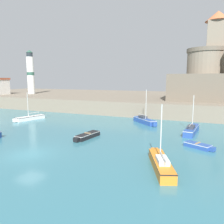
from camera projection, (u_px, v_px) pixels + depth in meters
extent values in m
plane|color=teal|center=(30.00, 154.00, 21.59)|extent=(200.00, 200.00, 0.00)
cube|color=gray|center=(142.00, 100.00, 61.07)|extent=(120.00, 40.00, 2.91)
cube|color=#284C9E|center=(198.00, 146.00, 23.54)|extent=(2.91, 2.21, 0.49)
cube|color=#284C9E|center=(212.00, 149.00, 22.34)|extent=(0.72, 0.77, 0.41)
cube|color=white|center=(198.00, 144.00, 23.51)|extent=(2.94, 2.23, 0.07)
cube|color=#997F5B|center=(198.00, 143.00, 23.49)|extent=(0.60, 0.93, 0.08)
cube|color=white|center=(31.00, 118.00, 39.56)|extent=(2.72, 5.35, 0.67)
cube|color=white|center=(15.00, 120.00, 37.34)|extent=(0.85, 0.76, 0.57)
cube|color=black|center=(30.00, 116.00, 39.51)|extent=(2.74, 5.40, 0.07)
cylinder|color=silver|center=(28.00, 104.00, 38.88)|extent=(0.10, 0.10, 4.34)
cylinder|color=silver|center=(33.00, 113.00, 39.92)|extent=(0.74, 2.26, 0.08)
cube|color=#284C9E|center=(191.00, 130.00, 29.79)|extent=(1.87, 5.88, 0.82)
cube|color=#284C9E|center=(195.00, 126.00, 32.52)|extent=(0.72, 0.62, 0.70)
cube|color=white|center=(192.00, 128.00, 29.73)|extent=(1.89, 5.93, 0.07)
cylinder|color=silver|center=(193.00, 111.00, 29.77)|extent=(0.10, 0.10, 4.37)
cylinder|color=silver|center=(191.00, 124.00, 29.02)|extent=(0.38, 2.59, 0.08)
cube|color=#333842|center=(191.00, 127.00, 29.20)|extent=(1.04, 1.82, 0.36)
cube|color=#284C9E|center=(144.00, 121.00, 36.53)|extent=(4.67, 4.62, 0.80)
cube|color=#284C9E|center=(154.00, 124.00, 33.85)|extent=(0.86, 0.86, 0.68)
cube|color=white|center=(144.00, 119.00, 36.48)|extent=(4.71, 4.66, 0.07)
cylinder|color=silver|center=(146.00, 104.00, 35.74)|extent=(0.10, 0.10, 4.83)
cylinder|color=silver|center=(142.00, 115.00, 37.00)|extent=(1.77, 1.74, 0.08)
cube|color=#333842|center=(143.00, 117.00, 36.93)|extent=(1.74, 1.73, 0.36)
cube|color=black|center=(88.00, 136.00, 27.49)|extent=(1.74, 3.93, 0.58)
cube|color=black|center=(76.00, 140.00, 25.68)|extent=(0.70, 0.61, 0.50)
cube|color=white|center=(88.00, 134.00, 27.45)|extent=(1.76, 3.97, 0.07)
cube|color=#997F5B|center=(88.00, 133.00, 27.44)|extent=(0.99, 0.35, 0.08)
cube|color=orange|center=(161.00, 164.00, 17.95)|extent=(3.14, 5.77, 0.81)
cube|color=orange|center=(155.00, 152.00, 21.04)|extent=(0.81, 0.74, 0.69)
cube|color=black|center=(161.00, 160.00, 17.90)|extent=(3.18, 5.83, 0.07)
cylinder|color=silver|center=(161.00, 132.00, 17.97)|extent=(0.10, 0.10, 4.54)
cylinder|color=silver|center=(163.00, 156.00, 17.10)|extent=(0.98, 2.43, 0.08)
cube|color=silver|center=(163.00, 160.00, 17.30)|extent=(1.40, 1.90, 0.36)
cube|color=gray|center=(215.00, 62.00, 44.97)|extent=(3.76, 3.76, 15.91)
cone|color=#C1663D|center=(218.00, 16.00, 43.61)|extent=(4.89, 4.89, 2.00)
cube|color=#685E4F|center=(205.00, 87.00, 47.22)|extent=(14.48, 14.48, 5.43)
cylinder|color=gray|center=(206.00, 76.00, 46.88)|extent=(7.95, 7.95, 9.98)
cylinder|color=#685E4F|center=(207.00, 51.00, 46.06)|extent=(8.34, 8.34, 0.80)
cylinder|color=silver|center=(31.00, 76.00, 64.85)|extent=(2.04, 2.04, 10.83)
cylinder|color=#2D5647|center=(31.00, 74.00, 64.77)|extent=(2.10, 2.10, 0.90)
cylinder|color=#262D33|center=(29.00, 55.00, 63.94)|extent=(1.73, 1.73, 1.20)
cone|color=#2D5647|center=(29.00, 51.00, 63.79)|extent=(1.94, 1.94, 0.80)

